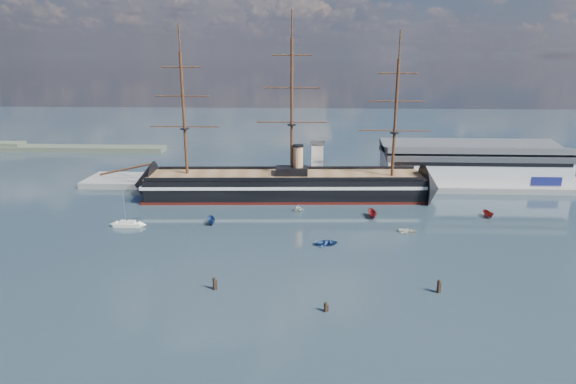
{
  "coord_description": "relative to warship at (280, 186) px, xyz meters",
  "views": [
    {
      "loc": [
        0.83,
        -90.18,
        44.5
      ],
      "look_at": [
        -5.24,
        35.0,
        9.0
      ],
      "focal_mm": 30.0,
      "sensor_mm": 36.0,
      "label": 1
    }
  ],
  "objects": [
    {
      "name": "piling_near_left",
      "position": [
        -8.85,
        -64.79,
        -4.04
      ],
      "size": [
        0.64,
        0.64,
        3.3
      ],
      "primitive_type": "cylinder",
      "color": "black",
      "rests_on": "ground"
    },
    {
      "name": "piling_near_mid",
      "position": [
        12.85,
        -72.18,
        -4.04
      ],
      "size": [
        0.64,
        0.64,
        2.5
      ],
      "primitive_type": "cylinder",
      "color": "black",
      "rests_on": "ground"
    },
    {
      "name": "motorboat_d",
      "position": [
        6.43,
        -14.14,
        -4.04
      ],
      "size": [
        6.37,
        4.64,
        2.14
      ],
      "primitive_type": "imported",
      "rotation": [
        0.0,
        0.0,
        0.41
      ],
      "color": "white",
      "rests_on": "ground"
    },
    {
      "name": "sailboat",
      "position": [
        -39.47,
        -29.68,
        -3.28
      ],
      "size": [
        7.49,
        2.28,
        11.94
      ],
      "rotation": [
        0.0,
        0.0,
        -0.01
      ],
      "color": "beige",
      "rests_on": "ground"
    },
    {
      "name": "piling_near_right",
      "position": [
        35.01,
        -63.95,
        -4.04
      ],
      "size": [
        0.64,
        0.64,
        3.4
      ],
      "primitive_type": "cylinder",
      "color": "black",
      "rests_on": "ground"
    },
    {
      "name": "motorboat_c",
      "position": [
        27.76,
        -18.76,
        -4.04
      ],
      "size": [
        6.65,
        3.04,
        2.57
      ],
      "primitive_type": "imported",
      "rotation": [
        0.0,
        0.0,
        0.11
      ],
      "color": "maroon",
      "rests_on": "ground"
    },
    {
      "name": "quay_tower",
      "position": [
        12.02,
        13.0,
        5.72
      ],
      "size": [
        5.0,
        5.0,
        15.0
      ],
      "color": "silver",
      "rests_on": "ground"
    },
    {
      "name": "motorboat_b",
      "position": [
        14.02,
        -40.21,
        -4.04
      ],
      "size": [
        1.89,
        3.66,
        1.63
      ],
      "primitive_type": "imported",
      "rotation": [
        0.0,
        0.0,
        1.72
      ],
      "color": "navy",
      "rests_on": "ground"
    },
    {
      "name": "warehouse",
      "position": [
        67.02,
        20.0,
        3.95
      ],
      "size": [
        63.0,
        21.0,
        11.6
      ],
      "color": "#B7BABC",
      "rests_on": "ground"
    },
    {
      "name": "motorboat_e",
      "position": [
        35.55,
        -30.61,
        -4.04
      ],
      "size": [
        1.83,
        3.21,
        1.41
      ],
      "primitive_type": "imported",
      "rotation": [
        0.0,
        0.0,
        1.36
      ],
      "color": "silver",
      "rests_on": "ground"
    },
    {
      "name": "ground",
      "position": [
        9.02,
        -20.0,
        -4.04
      ],
      "size": [
        600.0,
        600.0,
        0.0
      ],
      "primitive_type": "plane",
      "color": "#22333F",
      "rests_on": "ground"
    },
    {
      "name": "warship",
      "position": [
        0.0,
        0.0,
        0.0
      ],
      "size": [
        113.31,
        21.22,
        53.94
      ],
      "rotation": [
        0.0,
        0.0,
        0.06
      ],
      "color": "black",
      "rests_on": "ground"
    },
    {
      "name": "motorboat_a",
      "position": [
        -17.16,
        -26.59,
        -4.04
      ],
      "size": [
        6.28,
        3.89,
        2.36
      ],
      "primitive_type": "imported",
      "rotation": [
        0.0,
        0.0,
        0.32
      ],
      "color": "navy",
      "rests_on": "ground"
    },
    {
      "name": "quay",
      "position": [
        19.02,
        16.0,
        -4.04
      ],
      "size": [
        180.0,
        18.0,
        2.0
      ],
      "primitive_type": "cube",
      "color": "slate",
      "rests_on": "ground"
    },
    {
      "name": "motorboat_f",
      "position": [
        60.89,
        -16.87,
        -4.04
      ],
      "size": [
        5.8,
        2.93,
        2.21
      ],
      "primitive_type": "imported",
      "rotation": [
        0.0,
        0.0,
        0.17
      ],
      "color": "maroon",
      "rests_on": "ground"
    },
    {
      "name": "shoreline",
      "position": [
        -130.22,
        75.0,
        -2.59
      ],
      "size": [
        120.0,
        10.0,
        4.0
      ],
      "color": "#3F4C38",
      "rests_on": "ground"
    }
  ]
}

